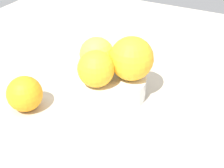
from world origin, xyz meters
TOP-DOWN VIEW (x-y plane):
  - ground_plane at (0.00, 0.00)cm, footprint 110.00×110.00cm
  - fruit_bowl at (0.00, 0.00)cm, footprint 13.31×13.31cm
  - orange_in_bowl_0 at (1.42, -3.33)cm, footprint 8.28×8.28cm
  - orange_in_bowl_1 at (-3.78, 1.29)cm, footprint 6.77×6.77cm
  - orange_in_bowl_2 at (1.18, 3.93)cm, footprint 6.75×6.75cm
  - orange_loose_0 at (-11.35, 12.02)cm, footprint 6.59×6.59cm

SIDE VIEW (x-z plane):
  - ground_plane at x=0.00cm, z-range -2.00..0.00cm
  - fruit_bowl at x=0.00cm, z-range -0.11..4.01cm
  - orange_loose_0 at x=-11.35cm, z-range 0.00..6.59cm
  - orange_in_bowl_2 at x=1.18cm, z-range 4.12..10.87cm
  - orange_in_bowl_1 at x=-3.78cm, z-range 4.12..10.90cm
  - orange_in_bowl_0 at x=1.42cm, z-range 4.12..12.40cm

